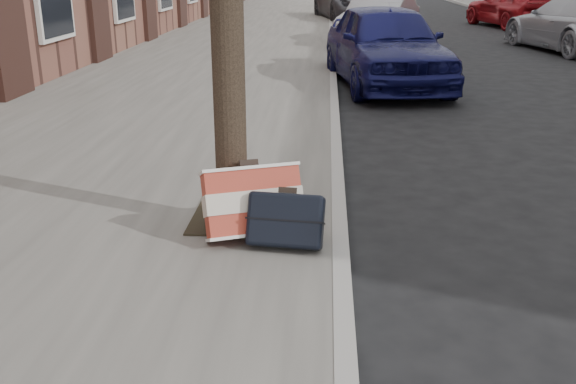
# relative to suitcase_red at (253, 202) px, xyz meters

# --- Properties ---
(ground) EXTENTS (120.00, 120.00, 0.00)m
(ground) POSITION_rel_suitcase_red_xyz_m (1.90, -0.80, -0.39)
(ground) COLOR black
(ground) RESTS_ON ground
(near_sidewalk) EXTENTS (5.00, 70.00, 0.12)m
(near_sidewalk) POSITION_rel_suitcase_red_xyz_m (-1.80, 14.20, -0.33)
(near_sidewalk) COLOR slate
(near_sidewalk) RESTS_ON ground
(dirt_patch) EXTENTS (0.85, 0.85, 0.02)m
(dirt_patch) POSITION_rel_suitcase_red_xyz_m (-0.10, 0.40, -0.27)
(dirt_patch) COLOR black
(dirt_patch) RESTS_ON near_sidewalk
(suitcase_red) EXTENTS (0.80, 0.61, 0.55)m
(suitcase_red) POSITION_rel_suitcase_red_xyz_m (0.00, 0.00, 0.00)
(suitcase_red) COLOR #9C2E1F
(suitcase_red) RESTS_ON near_sidewalk
(suitcase_navy) EXTENTS (0.57, 0.38, 0.42)m
(suitcase_navy) POSITION_rel_suitcase_red_xyz_m (0.25, -0.17, -0.06)
(suitcase_navy) COLOR black
(suitcase_navy) RESTS_ON near_sidewalk
(car_near_front) EXTENTS (2.31, 4.43, 1.44)m
(car_near_front) POSITION_rel_suitcase_red_xyz_m (1.55, 7.10, 0.33)
(car_near_front) COLOR #0F1044
(car_near_front) RESTS_ON ground
(car_near_mid) EXTENTS (2.56, 4.16, 1.29)m
(car_near_mid) POSITION_rel_suitcase_red_xyz_m (1.89, 13.21, 0.25)
(car_near_mid) COLOR #ADAFB5
(car_near_mid) RESTS_ON ground
(car_near_back) EXTENTS (3.34, 5.53, 1.44)m
(car_near_back) POSITION_rel_suitcase_red_xyz_m (1.55, 21.08, 0.33)
(car_near_back) COLOR #3A3A3F
(car_near_back) RESTS_ON ground
(car_far_front) EXTENTS (2.69, 4.90, 1.34)m
(car_far_front) POSITION_rel_suitcase_red_xyz_m (6.61, 12.22, 0.28)
(car_far_front) COLOR #A1A3A9
(car_far_front) RESTS_ON ground
(car_far_back) EXTENTS (2.67, 4.62, 1.48)m
(car_far_back) POSITION_rel_suitcase_red_xyz_m (6.85, 18.81, 0.35)
(car_far_back) COLOR maroon
(car_far_back) RESTS_ON ground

